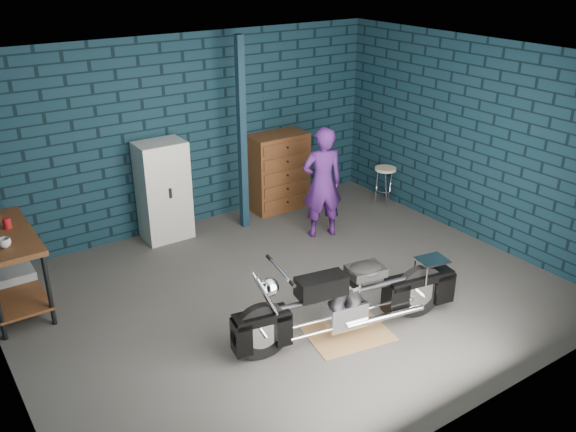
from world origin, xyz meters
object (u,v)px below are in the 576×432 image
Objects in this scene: storage_bin at (12,284)px; locker at (164,191)px; tool_chest at (278,172)px; shop_stool at (384,186)px; person at (322,183)px; workbench at (10,270)px; motorcycle at (350,295)px.

locker is at bearing 11.71° from storage_bin.
tool_chest is 1.69m from shop_stool.
locker is at bearing -14.11° from person.
locker is (-1.82, 1.15, -0.09)m from person.
motorcycle is (2.75, -2.54, 0.02)m from workbench.
storage_bin is at bearing 144.63° from motorcycle.
person is 2.16m from locker.
storage_bin is at bearing -168.29° from locker.
motorcycle is 3.64m from shop_stool.
tool_chest is (4.01, 0.68, 0.13)m from workbench.
workbench is 3.75m from motorcycle.
motorcycle is at bearing -79.28° from locker.
motorcycle is at bearing -42.73° from workbench.
workbench is 2.34× the size of shop_stool.
storage_bin is 0.43× the size of tool_chest.
workbench is 0.90× the size of person.
locker is (2.12, 0.44, 0.53)m from storage_bin.
motorcycle is at bearing -111.25° from tool_chest.
storage_bin is 4.03m from tool_chest.
person is at bearing -32.15° from locker.
workbench is 0.38m from storage_bin.
person reaches higher than motorcycle.
tool_chest reaches higher than shop_stool.
workbench is at bearing 11.36° from person.
motorcycle reaches higher than workbench.
motorcycle reaches higher than storage_bin.
locker is at bearing 110.89° from motorcycle.
shop_stool is at bearing -13.61° from locker.
locker reaches higher than motorcycle.
tool_chest is 1.96× the size of shop_stool.
shop_stool reaches higher than storage_bin.
locker is 1.87m from tool_chest.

